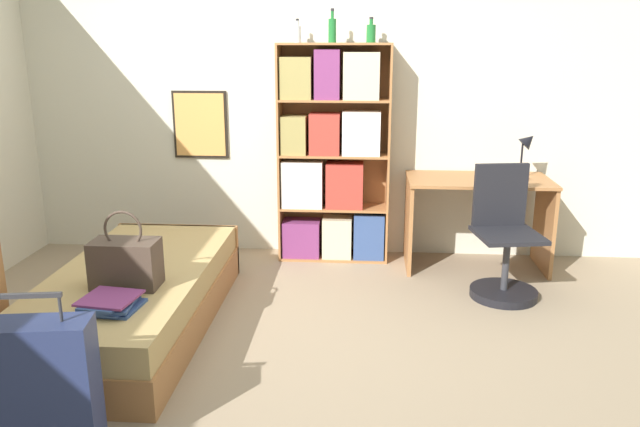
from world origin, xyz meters
The scene contains 13 objects.
ground_plane centered at (0.00, 0.00, 0.00)m, with size 14.00×14.00×0.00m, color gray.
wall_back centered at (0.00, 1.70, 1.30)m, with size 10.00×0.09×2.60m.
bed centered at (-0.78, 0.02, 0.20)m, with size 0.97×2.10×0.40m.
handbag centered at (-0.70, -0.27, 0.55)m, with size 0.39×0.22×0.47m.
book_stack_on_bed centered at (-0.67, -0.60, 0.44)m, with size 0.33×0.33×0.07m.
suitcase centered at (-0.67, -1.40, 0.35)m, with size 0.52×0.26×0.83m.
bookcase centered at (0.43, 1.49, 0.88)m, with size 0.93×0.31×1.82m.
bottle_green centered at (0.15, 1.52, 1.89)m, with size 0.06×0.06×0.19m.
bottle_brown centered at (0.44, 1.46, 1.92)m, with size 0.06×0.06×0.26m.
bottle_clear centered at (0.75, 1.51, 1.90)m, with size 0.07×0.07×0.20m.
desk centered at (1.64, 1.34, 0.52)m, with size 1.15×0.61×0.76m.
desk_lamp centered at (2.00, 1.35, 1.01)m, with size 0.19×0.14×0.39m.
desk_chair centered at (1.75, 0.75, 0.31)m, with size 0.51×0.51×0.97m.
Camera 1 is at (0.72, -3.69, 1.83)m, focal length 35.00 mm.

